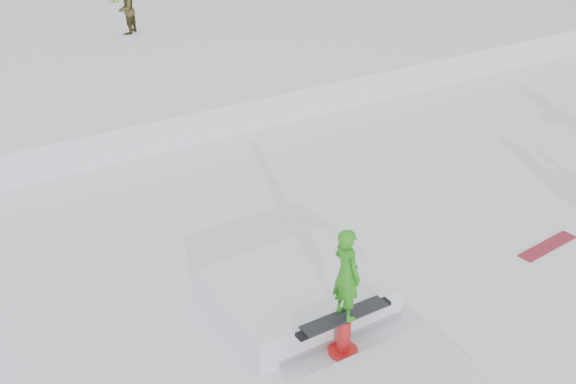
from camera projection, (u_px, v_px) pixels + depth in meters
ground at (328, 310)px, 11.57m from camera, size 120.00×120.00×0.00m
snow_midrise at (46, 44)px, 23.37m from camera, size 50.00×18.00×0.80m
walker_olive at (125, 10)px, 22.64m from camera, size 0.93×0.92×1.51m
loose_board_red at (547, 246)px, 13.23m from camera, size 1.42×0.41×0.03m
jib_rail_feature at (321, 316)px, 10.94m from camera, size 2.60×4.40×2.11m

